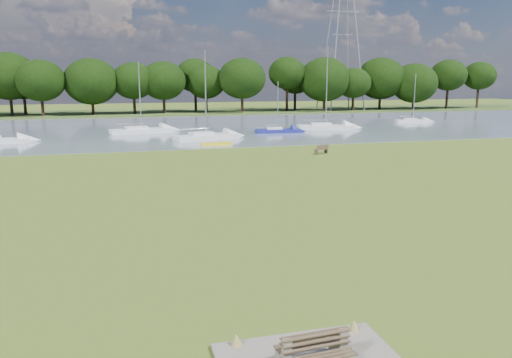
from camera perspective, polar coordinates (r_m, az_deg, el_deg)
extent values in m
plane|color=olive|center=(24.71, -5.43, -3.84)|extent=(220.00, 220.00, 0.00)
cube|color=slate|center=(65.94, -11.70, 5.62)|extent=(220.00, 40.00, 0.10)
cube|color=#4C6626|center=(95.80, -12.86, 7.34)|extent=(220.00, 20.00, 0.40)
cube|color=gray|center=(11.59, 3.52, -18.84)|extent=(0.21, 0.18, 0.50)
cube|color=gray|center=(12.30, 9.80, -19.05)|extent=(0.26, 0.97, 0.40)
cube|color=gray|center=(12.12, 9.86, -17.56)|extent=(0.21, 0.18, 0.50)
cube|color=brown|center=(11.68, 7.43, -19.55)|extent=(1.67, 0.47, 0.04)
cube|color=brown|center=(11.72, 6.95, -17.87)|extent=(1.66, 0.22, 0.40)
cube|color=brown|center=(12.15, 6.11, -18.20)|extent=(1.67, 0.47, 0.04)
cube|color=brown|center=(11.84, 6.63, -17.54)|extent=(1.66, 0.22, 0.40)
cube|color=brown|center=(43.40, 6.89, 3.07)|extent=(0.19, 0.39, 0.40)
cube|color=brown|center=(44.14, 8.02, 3.18)|extent=(0.19, 0.39, 0.40)
cube|color=brown|center=(43.74, 7.46, 3.39)|extent=(1.37, 0.78, 0.04)
cube|color=brown|center=(43.58, 7.62, 3.63)|extent=(1.26, 0.45, 0.39)
cube|color=yellow|center=(48.73, -4.54, 4.04)|extent=(3.03, 0.75, 0.30)
cylinder|color=#8F9299|center=(100.04, 9.15, 16.11)|extent=(0.25, 0.25, 29.11)
cylinder|color=#8F9299|center=(102.07, 11.69, 15.93)|extent=(0.25, 0.25, 29.11)
cylinder|color=#8F9299|center=(104.41, 8.03, 15.94)|extent=(0.25, 0.25, 29.11)
cylinder|color=#8F9299|center=(106.35, 10.49, 15.79)|extent=(0.25, 0.25, 29.11)
cube|color=#8F9299|center=(103.63, 9.93, 18.35)|extent=(7.17, 0.15, 0.15)
cylinder|color=black|center=(93.57, -27.13, 7.57)|extent=(0.50, 0.50, 3.80)
cylinder|color=black|center=(92.39, -22.86, 7.98)|extent=(0.50, 0.50, 4.09)
ellipsoid|color=black|center=(92.29, -23.10, 11.07)|extent=(7.97, 7.97, 6.77)
cylinder|color=black|center=(91.76, -18.47, 8.00)|extent=(0.50, 0.50, 3.23)
ellipsoid|color=black|center=(91.64, -18.63, 10.46)|extent=(8.96, 8.96, 7.62)
cylinder|color=black|center=(91.64, -14.06, 8.33)|extent=(0.50, 0.50, 3.51)
ellipsoid|color=black|center=(91.52, -14.19, 11.02)|extent=(6.97, 6.97, 5.93)
cylinder|color=black|center=(92.04, -9.66, 8.62)|extent=(0.50, 0.50, 3.80)
ellipsoid|color=black|center=(91.94, -9.76, 11.51)|extent=(7.97, 7.97, 6.77)
cylinder|color=black|center=(92.98, -5.32, 8.84)|extent=(0.50, 0.50, 4.09)
ellipsoid|color=black|center=(92.88, -5.38, 11.92)|extent=(8.96, 8.96, 7.62)
cylinder|color=black|center=(94.45, -1.08, 8.67)|extent=(0.50, 0.50, 3.23)
ellipsoid|color=black|center=(94.34, -1.09, 11.06)|extent=(6.97, 6.97, 5.93)
cylinder|color=black|center=(96.38, 3.01, 8.80)|extent=(0.50, 0.50, 3.51)
ellipsoid|color=black|center=(96.28, 3.04, 11.35)|extent=(7.97, 7.97, 6.77)
cylinder|color=black|center=(98.78, 6.92, 8.88)|extent=(0.50, 0.50, 3.80)
ellipsoid|color=black|center=(98.68, 6.99, 11.58)|extent=(8.96, 8.96, 7.62)
cylinder|color=black|center=(101.60, 10.63, 8.92)|extent=(0.50, 0.50, 4.09)
ellipsoid|color=black|center=(101.51, 10.74, 11.74)|extent=(6.97, 6.97, 5.93)
cylinder|color=black|center=(104.83, 14.11, 8.61)|extent=(0.50, 0.50, 3.23)
ellipsoid|color=black|center=(104.73, 14.22, 10.77)|extent=(7.97, 7.97, 6.77)
cylinder|color=black|center=(108.40, 17.39, 8.60)|extent=(0.50, 0.50, 3.51)
ellipsoid|color=black|center=(108.31, 17.52, 10.86)|extent=(8.96, 8.96, 7.62)
cylinder|color=black|center=(112.29, 20.44, 8.56)|extent=(0.50, 0.50, 3.80)
ellipsoid|color=black|center=(112.21, 20.61, 10.92)|extent=(6.97, 6.97, 5.93)
cylinder|color=black|center=(116.48, 23.29, 8.50)|extent=(0.50, 0.50, 4.09)
ellipsoid|color=black|center=(116.40, 23.48, 10.95)|extent=(7.97, 7.97, 6.77)
cube|color=white|center=(64.42, 7.96, 5.99)|extent=(7.38, 3.35, 0.75)
cube|color=white|center=(64.27, 7.48, 6.39)|extent=(2.75, 2.02, 0.48)
cylinder|color=#A5A8AD|center=(64.14, 8.09, 10.46)|extent=(0.13, 0.13, 9.74)
cube|color=white|center=(76.80, 17.50, 6.39)|extent=(5.13, 2.24, 0.60)
cube|color=white|center=(76.62, 17.24, 6.67)|extent=(1.90, 1.38, 0.38)
cylinder|color=#A5A8AD|center=(76.60, 17.65, 8.93)|extent=(0.10, 0.10, 6.56)
cube|color=navy|center=(59.80, 2.48, 5.59)|extent=(5.39, 1.91, 0.60)
cube|color=white|center=(59.67, 2.09, 5.93)|extent=(1.94, 1.31, 0.38)
cylinder|color=#A5A8AD|center=(59.57, 2.51, 8.38)|extent=(0.10, 0.10, 5.57)
cube|color=white|center=(60.78, -12.97, 5.48)|extent=(7.51, 3.40, 0.75)
cube|color=white|center=(60.61, -13.52, 5.87)|extent=(2.80, 2.06, 0.48)
cylinder|color=#A5A8AD|center=(60.51, -13.14, 9.26)|extent=(0.13, 0.13, 7.71)
cube|color=white|center=(53.34, -5.69, 4.92)|extent=(7.22, 3.70, 0.76)
cube|color=white|center=(53.06, -6.25, 5.37)|extent=(2.75, 2.11, 0.49)
cylinder|color=#A5A8AD|center=(53.02, -5.79, 9.76)|extent=(0.13, 0.13, 8.70)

